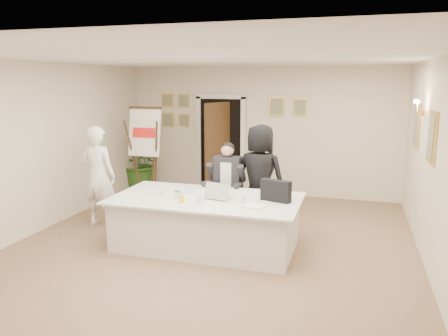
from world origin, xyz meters
name	(u,v)px	position (x,y,z in m)	size (l,w,h in m)	color
floor	(210,248)	(0.00, 0.00, 0.00)	(7.00, 7.00, 0.00)	brown
ceiling	(209,58)	(0.00, 0.00, 2.80)	(6.00, 7.00, 0.02)	white
wall_back	(260,131)	(0.00, 3.50, 1.40)	(6.00, 0.10, 2.80)	beige
wall_front	(50,239)	(0.00, -3.50, 1.40)	(6.00, 0.10, 2.80)	beige
wall_left	(37,148)	(-3.00, 0.00, 1.40)	(0.10, 7.00, 2.80)	beige
wall_right	(436,169)	(3.00, 0.00, 1.40)	(0.10, 7.00, 2.80)	beige
doorway	(220,147)	(-0.88, 3.32, 1.04)	(1.14, 0.86, 2.20)	black
pictures_back_wall	(225,110)	(-0.80, 3.47, 1.85)	(3.40, 0.06, 0.80)	gold
pictures_right_wall	(423,131)	(2.97, 1.20, 1.75)	(0.06, 2.20, 0.80)	gold
wall_sconce	(420,107)	(2.90, 1.20, 2.10)	(0.20, 0.30, 0.24)	#CC8A41
conference_table	(206,222)	(-0.08, 0.05, 0.39)	(2.80, 1.49, 0.78)	silver
seated_man	(227,184)	(-0.07, 1.11, 0.74)	(0.63, 0.68, 1.48)	black
flip_chart	(148,160)	(-2.07, 2.12, 0.90)	(0.67, 0.44, 1.94)	#341F10
standing_man	(98,176)	(-2.20, 0.50, 0.87)	(0.64, 0.42, 1.75)	white
standing_woman	(260,177)	(0.50, 1.15, 0.89)	(0.87, 0.57, 1.79)	black
potted_palm	(141,162)	(-2.80, 3.20, 0.61)	(1.11, 0.96, 1.23)	#2D5D1F
laptop	(219,189)	(0.11, 0.08, 0.91)	(0.37, 0.38, 0.28)	#B7BABC
laptop_bag	(276,191)	(0.95, 0.15, 0.93)	(0.45, 0.12, 0.31)	black
paper_stack	(253,206)	(0.71, -0.26, 0.79)	(0.32, 0.22, 0.03)	white
plate_left	(135,197)	(-1.10, -0.24, 0.78)	(0.22, 0.22, 0.01)	white
plate_mid	(161,201)	(-0.62, -0.36, 0.78)	(0.22, 0.22, 0.01)	white
plate_near	(187,205)	(-0.19, -0.44, 0.78)	(0.24, 0.24, 0.01)	white
glass_a	(162,192)	(-0.74, -0.08, 0.84)	(0.06, 0.06, 0.14)	silver
glass_b	(199,199)	(-0.06, -0.31, 0.84)	(0.07, 0.07, 0.14)	silver
glass_c	(243,201)	(0.56, -0.24, 0.84)	(0.06, 0.06, 0.14)	silver
glass_d	(187,189)	(-0.45, 0.20, 0.84)	(0.06, 0.06, 0.14)	silver
oj_glass	(182,199)	(-0.30, -0.38, 0.84)	(0.07, 0.07, 0.13)	yellow
steel_jug	(177,195)	(-0.48, -0.11, 0.83)	(0.09, 0.09, 0.11)	silver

